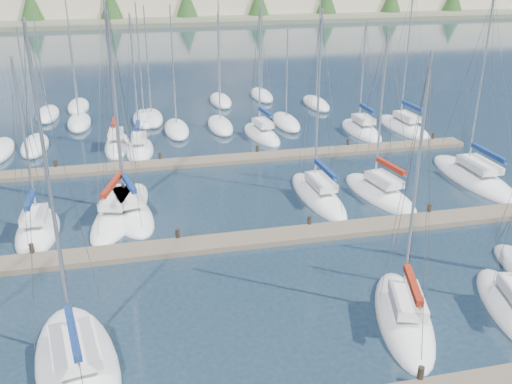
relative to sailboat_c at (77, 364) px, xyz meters
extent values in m
plane|color=#203140|center=(9.09, 53.09, -0.18)|extent=(400.00, 400.00, 0.00)
cylinder|color=#2D261C|center=(13.09, -4.01, 0.12)|extent=(0.26, 0.26, 1.10)
cube|color=#6B5E4C|center=(9.09, 9.09, -0.03)|extent=(44.00, 1.80, 0.35)
cylinder|color=#2D261C|center=(-2.91, 9.99, 0.12)|extent=(0.26, 0.26, 1.10)
cylinder|color=#2D261C|center=(5.09, 9.99, 0.12)|extent=(0.26, 0.26, 1.10)
cylinder|color=#2D261C|center=(13.09, 9.99, 0.12)|extent=(0.26, 0.26, 1.10)
cylinder|color=#2D261C|center=(21.09, 9.99, 0.12)|extent=(0.26, 0.26, 1.10)
cube|color=#6B5E4C|center=(9.09, 23.09, -0.03)|extent=(44.00, 1.80, 0.35)
cylinder|color=#2D261C|center=(-2.91, 23.99, 0.12)|extent=(0.26, 0.26, 1.10)
cylinder|color=#2D261C|center=(5.09, 23.99, 0.12)|extent=(0.26, 0.26, 1.10)
cylinder|color=#2D261C|center=(13.09, 23.99, 0.12)|extent=(0.26, 0.26, 1.10)
cylinder|color=#2D261C|center=(21.09, 23.99, 0.12)|extent=(0.26, 0.26, 1.10)
cylinder|color=#2D261C|center=(29.09, 23.99, 0.12)|extent=(0.26, 0.26, 1.10)
ellipsoid|color=white|center=(19.73, -0.48, -0.13)|extent=(3.87, 7.50, 1.60)
cube|color=maroon|center=(19.73, -0.48, -0.13)|extent=(1.95, 3.62, 0.12)
ellipsoid|color=white|center=(0.00, 0.03, -0.13)|extent=(4.69, 9.14, 1.60)
cube|color=silver|center=(0.07, -0.40, 1.17)|extent=(2.28, 3.31, 0.50)
cylinder|color=#9EA0A5|center=(-0.12, 0.72, 7.19)|extent=(0.14, 0.14, 12.54)
cylinder|color=#9EA0A5|center=(0.19, -1.09, 2.22)|extent=(0.72, 3.62, 0.10)
cube|color=navy|center=(0.19, -1.09, 2.34)|extent=(0.87, 3.37, 0.30)
ellipsoid|color=white|center=(19.41, 13.80, -0.13)|extent=(3.82, 8.23, 1.60)
cube|color=black|center=(19.41, 13.80, -0.13)|extent=(1.93, 3.97, 0.12)
cube|color=silver|center=(19.47, 13.41, 1.17)|extent=(1.85, 2.96, 0.50)
cylinder|color=#9EA0A5|center=(19.31, 14.43, 6.06)|extent=(0.14, 0.14, 10.27)
cylinder|color=#9EA0A5|center=(19.57, 12.79, 2.22)|extent=(0.63, 3.30, 0.10)
cube|color=maroon|center=(19.57, 12.79, 2.34)|extent=(0.78, 3.07, 0.30)
ellipsoid|color=white|center=(2.35, 14.62, -0.13)|extent=(4.28, 8.26, 1.60)
cube|color=maroon|center=(2.35, 14.62, -0.13)|extent=(2.16, 3.99, 0.12)
cube|color=silver|center=(2.43, 14.24, 1.17)|extent=(2.04, 3.00, 0.50)
cylinder|color=#9EA0A5|center=(2.23, 15.24, 6.64)|extent=(0.14, 0.14, 11.43)
cylinder|color=#9EA0A5|center=(2.56, 13.62, 2.22)|extent=(0.77, 3.26, 0.10)
cube|color=navy|center=(2.56, 13.62, 2.34)|extent=(0.91, 3.04, 0.30)
ellipsoid|color=white|center=(-3.00, 13.06, -0.13)|extent=(2.59, 6.50, 1.60)
cube|color=black|center=(-3.00, 13.06, -0.13)|extent=(1.34, 3.12, 0.12)
cube|color=silver|center=(-3.00, 12.73, 1.17)|extent=(1.40, 2.28, 0.50)
cylinder|color=#9EA0A5|center=(-2.99, 13.57, 5.60)|extent=(0.14, 0.14, 9.35)
cylinder|color=#9EA0A5|center=(-3.01, 12.22, 2.22)|extent=(0.15, 2.71, 0.10)
cube|color=navy|center=(-3.01, 12.22, 2.34)|extent=(0.35, 2.50, 0.30)
ellipsoid|color=white|center=(14.42, 0.06, -0.13)|extent=(4.53, 8.13, 1.60)
cube|color=silver|center=(14.31, -0.31, 1.17)|extent=(2.05, 2.98, 0.50)
cylinder|color=#9EA0A5|center=(14.60, 0.65, 6.41)|extent=(0.14, 0.14, 10.97)
cylinder|color=#9EA0A5|center=(14.13, -0.91, 2.22)|extent=(1.02, 3.15, 0.10)
cube|color=maroon|center=(14.13, -0.91, 2.34)|extent=(1.14, 2.96, 0.30)
ellipsoid|color=white|center=(27.49, 15.09, -0.13)|extent=(3.18, 10.08, 1.60)
cube|color=silver|center=(27.49, 14.59, 1.17)|extent=(1.73, 3.53, 0.50)
cylinder|color=#9EA0A5|center=(27.49, 15.89, 6.87)|extent=(0.14, 0.14, 11.89)
cylinder|color=#9EA0A5|center=(27.50, 13.78, 2.22)|extent=(0.13, 4.23, 0.10)
cube|color=navy|center=(27.50, 13.78, 2.34)|extent=(0.32, 3.89, 0.30)
ellipsoid|color=white|center=(1.73, 28.83, -0.13)|extent=(2.56, 7.04, 1.60)
cube|color=black|center=(1.73, 28.83, -0.13)|extent=(1.31, 3.38, 0.12)
cube|color=silver|center=(1.71, 28.49, 1.17)|extent=(1.31, 2.49, 0.50)
cylinder|color=#9EA0A5|center=(1.77, 29.39, 6.36)|extent=(0.14, 0.14, 10.87)
cylinder|color=#9EA0A5|center=(1.67, 27.94, 2.22)|extent=(0.30, 2.90, 0.10)
cube|color=maroon|center=(1.67, 27.94, 2.34)|extent=(0.48, 2.68, 0.30)
ellipsoid|color=white|center=(15.13, 14.39, -0.13)|extent=(2.66, 8.73, 1.60)
cube|color=silver|center=(15.15, 13.96, 1.17)|extent=(1.40, 3.07, 0.50)
cylinder|color=#9EA0A5|center=(15.10, 15.08, 6.58)|extent=(0.14, 0.14, 11.32)
cylinder|color=#9EA0A5|center=(15.17, 13.27, 2.22)|extent=(0.23, 3.63, 0.10)
cube|color=navy|center=(15.17, 13.27, 2.34)|extent=(0.42, 3.35, 0.30)
ellipsoid|color=white|center=(28.44, 28.29, -0.13)|extent=(3.13, 8.80, 1.60)
cube|color=black|center=(28.44, 28.29, -0.13)|extent=(1.60, 4.23, 0.12)
cube|color=silver|center=(28.47, 27.86, 1.17)|extent=(1.60, 3.11, 0.50)
cylinder|color=#9EA0A5|center=(28.39, 28.98, 7.04)|extent=(0.14, 0.14, 12.24)
cylinder|color=#9EA0A5|center=(28.52, 27.17, 2.22)|extent=(0.36, 3.63, 0.10)
cube|color=navy|center=(28.52, 27.17, 2.34)|extent=(0.54, 3.35, 0.30)
ellipsoid|color=white|center=(3.61, 27.12, -0.13)|extent=(2.74, 6.36, 1.60)
cube|color=silver|center=(3.59, 26.81, 1.17)|extent=(1.41, 2.26, 0.50)
cylinder|color=#9EA0A5|center=(3.65, 27.61, 5.99)|extent=(0.14, 0.14, 10.13)
cylinder|color=#9EA0A5|center=(3.55, 26.32, 2.22)|extent=(0.31, 2.60, 0.10)
cube|color=navy|center=(3.55, 26.32, 2.34)|extent=(0.49, 2.41, 0.30)
ellipsoid|color=white|center=(14.68, 29.09, -0.13)|extent=(3.21, 7.26, 1.60)
cube|color=maroon|center=(14.68, 29.09, -0.13)|extent=(1.64, 3.50, 0.12)
cube|color=silver|center=(14.72, 28.75, 1.17)|extent=(1.59, 2.60, 0.50)
cylinder|color=#9EA0A5|center=(14.61, 29.65, 6.07)|extent=(0.14, 0.14, 10.30)
cylinder|color=#9EA0A5|center=(14.79, 28.19, 2.22)|extent=(0.47, 2.94, 0.10)
cube|color=navy|center=(14.79, 28.19, 2.34)|extent=(0.64, 2.73, 0.30)
ellipsoid|color=white|center=(1.91, 14.74, -0.13)|extent=(5.26, 9.92, 1.60)
cube|color=silver|center=(1.78, 14.29, 1.17)|extent=(2.36, 3.62, 0.50)
cylinder|color=#9EA0A5|center=(2.12, 15.48, 7.69)|extent=(0.14, 0.14, 13.53)
cylinder|color=#9EA0A5|center=(1.56, 13.55, 2.22)|extent=(1.22, 3.88, 0.10)
cube|color=maroon|center=(1.56, 13.55, 2.34)|extent=(1.32, 3.63, 0.30)
ellipsoid|color=white|center=(24.09, 28.27, -0.13)|extent=(2.65, 7.30, 1.60)
cube|color=silver|center=(24.09, 27.91, 1.17)|extent=(1.44, 2.56, 0.50)
cylinder|color=#9EA0A5|center=(24.08, 28.85, 5.39)|extent=(0.14, 0.14, 8.94)
cylinder|color=#9EA0A5|center=(24.10, 27.33, 2.22)|extent=(0.14, 3.05, 0.10)
cube|color=navy|center=(24.10, 27.33, 2.34)|extent=(0.33, 2.81, 0.30)
cylinder|color=#9EA0A5|center=(5.14, 36.54, 5.79)|extent=(0.12, 0.12, 10.14)
ellipsoid|color=white|center=(5.14, 36.54, 0.07)|extent=(2.20, 6.40, 1.40)
cylinder|color=#9EA0A5|center=(4.41, 36.33, 5.97)|extent=(0.12, 0.12, 10.49)
ellipsoid|color=white|center=(4.41, 36.33, 0.07)|extent=(2.20, 6.40, 1.40)
cylinder|color=#9EA0A5|center=(18.16, 43.62, 5.76)|extent=(0.12, 0.12, 10.06)
ellipsoid|color=white|center=(18.16, 43.62, 0.07)|extent=(2.20, 6.40, 1.40)
cylinder|color=#9EA0A5|center=(-5.14, 40.42, 5.42)|extent=(0.12, 0.12, 9.39)
ellipsoid|color=white|center=(-5.14, 40.42, 0.07)|extent=(2.20, 6.40, 1.40)
ellipsoid|color=white|center=(-7.88, 29.28, 0.07)|extent=(2.20, 6.40, 1.40)
cylinder|color=#9EA0A5|center=(-5.14, 29.92, 5.37)|extent=(0.12, 0.12, 9.30)
ellipsoid|color=white|center=(-5.14, 29.92, 0.07)|extent=(2.20, 6.40, 1.40)
cylinder|color=#9EA0A5|center=(23.06, 38.50, 6.56)|extent=(0.12, 0.12, 11.68)
ellipsoid|color=white|center=(23.06, 38.50, 0.07)|extent=(2.20, 6.40, 1.40)
cylinder|color=#9EA0A5|center=(11.39, 32.41, 5.60)|extent=(0.12, 0.12, 9.76)
ellipsoid|color=white|center=(11.39, 32.41, 0.07)|extent=(2.20, 6.40, 1.40)
cylinder|color=#9EA0A5|center=(-2.25, 43.00, 6.70)|extent=(0.12, 0.12, 11.95)
ellipsoid|color=white|center=(-2.25, 43.00, 0.07)|extent=(2.20, 6.40, 1.40)
cylinder|color=#9EA0A5|center=(17.85, 32.15, 4.96)|extent=(0.12, 0.12, 8.46)
ellipsoid|color=white|center=(17.85, 32.15, 0.07)|extent=(2.20, 6.40, 1.40)
cylinder|color=#9EA0A5|center=(-1.82, 36.56, 4.78)|extent=(0.12, 0.12, 8.12)
ellipsoid|color=white|center=(-1.82, 36.56, 0.07)|extent=(2.20, 6.40, 1.40)
cylinder|color=#9EA0A5|center=(13.09, 42.17, 5.72)|extent=(0.12, 0.12, 10.00)
ellipsoid|color=white|center=(13.09, 42.17, 0.07)|extent=(2.20, 6.40, 1.40)
cylinder|color=#9EA0A5|center=(7.20, 32.06, 5.99)|extent=(0.12, 0.12, 10.54)
ellipsoid|color=white|center=(7.20, 32.06, 0.07)|extent=(2.20, 6.40, 1.40)
cube|color=#666B51|center=(9.09, 143.09, 0.32)|extent=(400.00, 60.00, 1.00)
cone|color=#284C1E|center=(-16.91, 126.09, 3.82)|extent=(6.00, 6.00, 8.00)
cone|color=#284C1E|center=(1.09, 126.09, 3.82)|extent=(6.00, 6.00, 8.00)
cone|color=#284C1E|center=(19.09, 126.09, 3.82)|extent=(6.00, 6.00, 8.00)
cone|color=#284C1E|center=(37.09, 126.09, 3.82)|extent=(6.00, 6.00, 8.00)
cone|color=#284C1E|center=(55.09, 126.09, 3.82)|extent=(6.00, 6.00, 8.00)
cone|color=#284C1E|center=(73.09, 126.09, 3.82)|extent=(6.00, 6.00, 8.00)
camera|label=1|loc=(2.93, -19.71, 15.42)|focal=40.00mm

